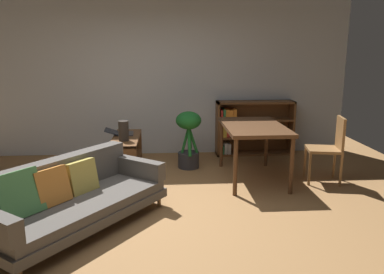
{
  "coord_description": "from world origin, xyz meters",
  "views": [
    {
      "loc": [
        0.19,
        -4.05,
        1.83
      ],
      "look_at": [
        0.5,
        0.51,
        0.78
      ],
      "focal_mm": 35.63,
      "sensor_mm": 36.0,
      "label": 1
    }
  ],
  "objects_px": {
    "desk_speaker": "(124,131)",
    "dining_chair_near": "(330,146)",
    "media_console": "(127,156)",
    "potted_floor_plant": "(189,136)",
    "open_laptop": "(121,133)",
    "dining_table": "(254,131)",
    "fabric_couch": "(69,197)",
    "bookshelf": "(249,128)"
  },
  "relations": [
    {
      "from": "potted_floor_plant",
      "to": "open_laptop",
      "type": "bearing_deg",
      "value": -176.39
    },
    {
      "from": "bookshelf",
      "to": "open_laptop",
      "type": "bearing_deg",
      "value": -159.14
    },
    {
      "from": "dining_table",
      "to": "open_laptop",
      "type": "bearing_deg",
      "value": 164.29
    },
    {
      "from": "bookshelf",
      "to": "media_console",
      "type": "bearing_deg",
      "value": -153.9
    },
    {
      "from": "open_laptop",
      "to": "dining_table",
      "type": "relative_size",
      "value": 0.33
    },
    {
      "from": "open_laptop",
      "to": "bookshelf",
      "type": "height_order",
      "value": "bookshelf"
    },
    {
      "from": "potted_floor_plant",
      "to": "dining_chair_near",
      "type": "height_order",
      "value": "dining_chair_near"
    },
    {
      "from": "dining_table",
      "to": "media_console",
      "type": "bearing_deg",
      "value": 169.12
    },
    {
      "from": "fabric_couch",
      "to": "dining_chair_near",
      "type": "relative_size",
      "value": 2.23
    },
    {
      "from": "dining_table",
      "to": "dining_chair_near",
      "type": "distance_m",
      "value": 1.07
    },
    {
      "from": "fabric_couch",
      "to": "open_laptop",
      "type": "height_order",
      "value": "fabric_couch"
    },
    {
      "from": "potted_floor_plant",
      "to": "dining_chair_near",
      "type": "distance_m",
      "value": 2.08
    },
    {
      "from": "desk_speaker",
      "to": "dining_table",
      "type": "xyz_separation_m",
      "value": [
        1.83,
        -0.12,
        -0.0
      ]
    },
    {
      "from": "media_console",
      "to": "dining_table",
      "type": "bearing_deg",
      "value": -10.88
    },
    {
      "from": "open_laptop",
      "to": "bookshelf",
      "type": "relative_size",
      "value": 0.33
    },
    {
      "from": "open_laptop",
      "to": "desk_speaker",
      "type": "xyz_separation_m",
      "value": [
        0.09,
        -0.42,
        0.12
      ]
    },
    {
      "from": "fabric_couch",
      "to": "media_console",
      "type": "height_order",
      "value": "fabric_couch"
    },
    {
      "from": "desk_speaker",
      "to": "potted_floor_plant",
      "type": "bearing_deg",
      "value": 26.97
    },
    {
      "from": "open_laptop",
      "to": "bookshelf",
      "type": "distance_m",
      "value": 2.33
    },
    {
      "from": "open_laptop",
      "to": "desk_speaker",
      "type": "relative_size",
      "value": 1.58
    },
    {
      "from": "fabric_couch",
      "to": "dining_table",
      "type": "distance_m",
      "value": 2.67
    },
    {
      "from": "potted_floor_plant",
      "to": "dining_table",
      "type": "relative_size",
      "value": 0.67
    },
    {
      "from": "open_laptop",
      "to": "potted_floor_plant",
      "type": "xyz_separation_m",
      "value": [
        1.04,
        0.07,
        -0.08
      ]
    },
    {
      "from": "fabric_couch",
      "to": "media_console",
      "type": "xyz_separation_m",
      "value": [
        0.42,
        1.74,
        -0.06
      ]
    },
    {
      "from": "potted_floor_plant",
      "to": "bookshelf",
      "type": "bearing_deg",
      "value": 33.95
    },
    {
      "from": "dining_chair_near",
      "to": "fabric_couch",
      "type": "bearing_deg",
      "value": -160.04
    },
    {
      "from": "media_console",
      "to": "potted_floor_plant",
      "type": "distance_m",
      "value": 1.01
    },
    {
      "from": "dining_chair_near",
      "to": "desk_speaker",
      "type": "bearing_deg",
      "value": 173.68
    },
    {
      "from": "potted_floor_plant",
      "to": "dining_chair_near",
      "type": "relative_size",
      "value": 0.97
    },
    {
      "from": "fabric_couch",
      "to": "bookshelf",
      "type": "relative_size",
      "value": 1.52
    },
    {
      "from": "media_console",
      "to": "bookshelf",
      "type": "height_order",
      "value": "bookshelf"
    },
    {
      "from": "media_console",
      "to": "dining_chair_near",
      "type": "relative_size",
      "value": 1.22
    },
    {
      "from": "open_laptop",
      "to": "dining_chair_near",
      "type": "height_order",
      "value": "dining_chair_near"
    },
    {
      "from": "dining_chair_near",
      "to": "bookshelf",
      "type": "distance_m",
      "value": 1.75
    },
    {
      "from": "desk_speaker",
      "to": "dining_table",
      "type": "bearing_deg",
      "value": -3.87
    },
    {
      "from": "dining_chair_near",
      "to": "bookshelf",
      "type": "height_order",
      "value": "bookshelf"
    },
    {
      "from": "open_laptop",
      "to": "dining_chair_near",
      "type": "relative_size",
      "value": 0.48
    },
    {
      "from": "potted_floor_plant",
      "to": "desk_speaker",
      "type": "bearing_deg",
      "value": -153.03
    },
    {
      "from": "fabric_couch",
      "to": "dining_chair_near",
      "type": "distance_m",
      "value": 3.51
    },
    {
      "from": "fabric_couch",
      "to": "desk_speaker",
      "type": "relative_size",
      "value": 7.32
    },
    {
      "from": "desk_speaker",
      "to": "dining_chair_near",
      "type": "xyz_separation_m",
      "value": [
        2.87,
        -0.32,
        -0.19
      ]
    },
    {
      "from": "media_console",
      "to": "dining_chair_near",
      "type": "bearing_deg",
      "value": -10.77
    }
  ]
}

